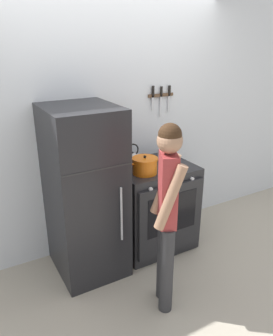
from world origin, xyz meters
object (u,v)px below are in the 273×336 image
object	(u,v)px
utensil_jar	(162,153)
person	(167,210)
tea_kettle	(133,159)
dutch_oven_pot	(145,166)
refrigerator	(85,193)
stove_range	(154,206)

from	to	relation	value
utensil_jar	person	world-z (taller)	person
person	tea_kettle	bearing A→B (deg)	12.29
dutch_oven_pot	utensil_jar	distance (m)	0.46
dutch_oven_pot	tea_kettle	xyz separation A→B (m)	(0.01, 0.26, -0.01)
refrigerator	tea_kettle	xyz separation A→B (m)	(0.59, 0.16, 0.18)
dutch_oven_pot	utensil_jar	xyz separation A→B (m)	(0.38, 0.27, -0.01)
dutch_oven_pot	person	bearing A→B (deg)	-106.77
refrigerator	dutch_oven_pot	world-z (taller)	refrigerator
stove_range	person	distance (m)	0.97
dutch_oven_pot	refrigerator	bearing A→B (deg)	169.59
stove_range	tea_kettle	bearing A→B (deg)	136.26
stove_range	tea_kettle	world-z (taller)	tea_kettle
refrigerator	tea_kettle	world-z (taller)	refrigerator
tea_kettle	person	distance (m)	0.97
stove_range	tea_kettle	distance (m)	0.56
stove_range	dutch_oven_pot	xyz separation A→B (m)	(-0.18, -0.10, 0.53)
utensil_jar	person	bearing A→B (deg)	-121.59
refrigerator	person	size ratio (longest dim) A/B	1.02
stove_range	dutch_oven_pot	size ratio (longest dim) A/B	3.15
refrigerator	tea_kettle	bearing A→B (deg)	14.72
tea_kettle	refrigerator	bearing A→B (deg)	-165.28
tea_kettle	dutch_oven_pot	bearing A→B (deg)	-93.06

